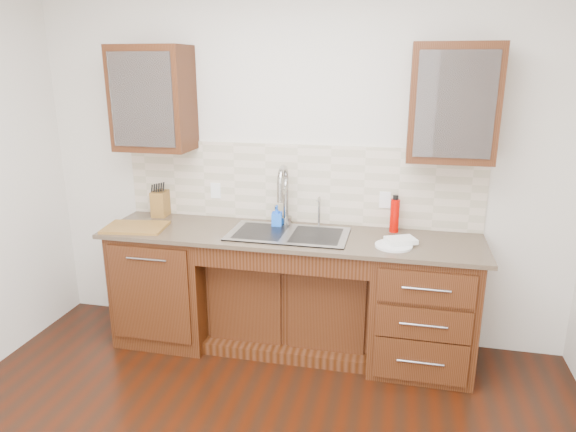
% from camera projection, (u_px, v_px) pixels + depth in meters
% --- Properties ---
extents(wall_back, '(4.00, 0.10, 2.70)m').
position_uv_depth(wall_back, '(300.00, 163.00, 3.86)').
color(wall_back, silver).
rests_on(wall_back, ground).
extents(base_cabinet_left, '(0.70, 0.62, 0.88)m').
position_uv_depth(base_cabinet_left, '(170.00, 282.00, 3.98)').
color(base_cabinet_left, '#593014').
rests_on(base_cabinet_left, ground).
extents(base_cabinet_center, '(1.20, 0.44, 0.70)m').
position_uv_depth(base_cabinet_center, '(292.00, 300.00, 3.89)').
color(base_cabinet_center, '#593014').
rests_on(base_cabinet_center, ground).
extents(base_cabinet_right, '(0.70, 0.62, 0.88)m').
position_uv_depth(base_cabinet_right, '(422.00, 306.00, 3.59)').
color(base_cabinet_right, '#593014').
rests_on(base_cabinet_right, ground).
extents(countertop, '(2.70, 0.65, 0.03)m').
position_uv_depth(countertop, '(289.00, 236.00, 3.64)').
color(countertop, '#84705B').
rests_on(countertop, base_cabinet_left).
extents(backsplash, '(2.70, 0.02, 0.59)m').
position_uv_depth(backsplash, '(298.00, 184.00, 3.85)').
color(backsplash, beige).
rests_on(backsplash, wall_back).
extents(sink, '(0.84, 0.46, 0.19)m').
position_uv_depth(sink, '(288.00, 246.00, 3.65)').
color(sink, '#9E9EA5').
rests_on(sink, countertop).
extents(faucet, '(0.04, 0.04, 0.40)m').
position_uv_depth(faucet, '(286.00, 199.00, 3.80)').
color(faucet, '#999993').
rests_on(faucet, countertop).
extents(filter_tap, '(0.02, 0.02, 0.24)m').
position_uv_depth(filter_tap, '(319.00, 211.00, 3.78)').
color(filter_tap, '#999993').
rests_on(filter_tap, countertop).
extents(upper_cabinet_left, '(0.55, 0.34, 0.75)m').
position_uv_depth(upper_cabinet_left, '(153.00, 99.00, 3.74)').
color(upper_cabinet_left, '#593014').
rests_on(upper_cabinet_left, wall_back).
extents(upper_cabinet_right, '(0.55, 0.34, 0.75)m').
position_uv_depth(upper_cabinet_right, '(453.00, 103.00, 3.30)').
color(upper_cabinet_right, '#593014').
rests_on(upper_cabinet_right, wall_back).
extents(outlet_left, '(0.08, 0.01, 0.12)m').
position_uv_depth(outlet_left, '(216.00, 191.00, 4.00)').
color(outlet_left, white).
rests_on(outlet_left, backsplash).
extents(outlet_right, '(0.08, 0.01, 0.12)m').
position_uv_depth(outlet_right, '(385.00, 200.00, 3.72)').
color(outlet_right, white).
rests_on(outlet_right, backsplash).
extents(soap_bottle, '(0.08, 0.08, 0.16)m').
position_uv_depth(soap_bottle, '(277.00, 216.00, 3.78)').
color(soap_bottle, blue).
rests_on(soap_bottle, countertop).
extents(water_bottle, '(0.07, 0.07, 0.24)m').
position_uv_depth(water_bottle, '(395.00, 216.00, 3.65)').
color(water_bottle, '#BD0600').
rests_on(water_bottle, countertop).
extents(plate, '(0.25, 0.25, 0.01)m').
position_uv_depth(plate, '(394.00, 246.00, 3.38)').
color(plate, white).
rests_on(plate, countertop).
extents(dish_towel, '(0.23, 0.21, 0.03)m').
position_uv_depth(dish_towel, '(401.00, 240.00, 3.41)').
color(dish_towel, white).
rests_on(dish_towel, plate).
extents(knife_block, '(0.12, 0.19, 0.20)m').
position_uv_depth(knife_block, '(161.00, 203.00, 4.07)').
color(knife_block, '#9D7D44').
rests_on(knife_block, countertop).
extents(cutting_board, '(0.47, 0.36, 0.02)m').
position_uv_depth(cutting_board, '(136.00, 227.00, 3.75)').
color(cutting_board, olive).
rests_on(cutting_board, countertop).
extents(cup_left_a, '(0.14, 0.14, 0.10)m').
position_uv_depth(cup_left_a, '(148.00, 106.00, 3.77)').
color(cup_left_a, white).
rests_on(cup_left_a, upper_cabinet_left).
extents(cup_left_b, '(0.12, 0.12, 0.08)m').
position_uv_depth(cup_left_b, '(173.00, 107.00, 3.73)').
color(cup_left_b, silver).
rests_on(cup_left_b, upper_cabinet_left).
extents(cup_right_a, '(0.15, 0.15, 0.10)m').
position_uv_depth(cup_right_a, '(443.00, 111.00, 3.33)').
color(cup_right_a, white).
rests_on(cup_right_a, upper_cabinet_right).
extents(cup_right_b, '(0.10, 0.10, 0.09)m').
position_uv_depth(cup_right_b, '(471.00, 112.00, 3.30)').
color(cup_right_b, white).
rests_on(cup_right_b, upper_cabinet_right).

